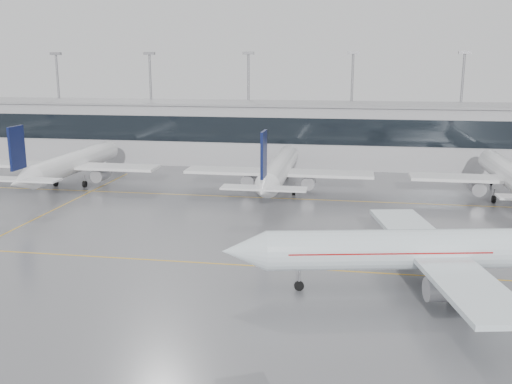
# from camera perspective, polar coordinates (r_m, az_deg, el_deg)

# --- Properties ---
(ground) EXTENTS (320.00, 320.00, 0.00)m
(ground) POSITION_cam_1_polar(r_m,az_deg,el_deg) (59.11, -1.93, -7.29)
(ground) COLOR slate
(ground) RESTS_ON ground
(taxi_line_main) EXTENTS (120.00, 0.25, 0.01)m
(taxi_line_main) POSITION_cam_1_polar(r_m,az_deg,el_deg) (59.11, -1.93, -7.28)
(taxi_line_main) COLOR gold
(taxi_line_main) RESTS_ON ground
(taxi_line_north) EXTENTS (120.00, 0.25, 0.01)m
(taxi_line_north) POSITION_cam_1_polar(r_m,az_deg,el_deg) (87.51, 1.94, -0.62)
(taxi_line_north) COLOR gold
(taxi_line_north) RESTS_ON ground
(taxi_line_cross) EXTENTS (0.25, 60.00, 0.01)m
(taxi_line_cross) POSITION_cam_1_polar(r_m,az_deg,el_deg) (83.16, -20.50, -2.15)
(taxi_line_cross) COLOR gold
(taxi_line_cross) RESTS_ON ground
(terminal) EXTENTS (180.00, 15.00, 12.00)m
(terminal) POSITION_cam_1_polar(r_m,az_deg,el_deg) (117.80, 4.03, 5.80)
(terminal) COLOR #A6A6AA
(terminal) RESTS_ON ground
(terminal_glass) EXTENTS (180.00, 0.20, 5.00)m
(terminal_glass) POSITION_cam_1_polar(r_m,az_deg,el_deg) (110.16, 3.66, 6.10)
(terminal_glass) COLOR black
(terminal_glass) RESTS_ON ground
(terminal_roof) EXTENTS (182.00, 16.00, 0.40)m
(terminal_roof) POSITION_cam_1_polar(r_m,az_deg,el_deg) (117.21, 4.08, 8.80)
(terminal_roof) COLOR gray
(terminal_roof) RESTS_ON ground
(light_masts) EXTENTS (156.40, 1.00, 22.60)m
(light_masts) POSITION_cam_1_polar(r_m,az_deg,el_deg) (123.10, 4.35, 9.52)
(light_masts) COLOR gray
(light_masts) RESTS_ON ground
(air_canada_jet) EXTENTS (37.21, 30.34, 11.83)m
(air_canada_jet) POSITION_cam_1_polar(r_m,az_deg,el_deg) (54.24, 17.25, -5.54)
(air_canada_jet) COLOR white
(air_canada_jet) RESTS_ON ground
(parked_jet_b) EXTENTS (29.64, 36.96, 11.72)m
(parked_jet_b) POSITION_cam_1_polar(r_m,az_deg,el_deg) (100.79, -17.90, 2.70)
(parked_jet_b) COLOR white
(parked_jet_b) RESTS_ON ground
(parked_jet_c) EXTENTS (29.64, 36.96, 11.72)m
(parked_jet_c) POSITION_cam_1_polar(r_m,az_deg,el_deg) (90.32, 2.27, 2.21)
(parked_jet_c) COLOR white
(parked_jet_c) RESTS_ON ground
(parked_jet_d) EXTENTS (29.64, 36.96, 11.72)m
(parked_jet_d) POSITION_cam_1_polar(r_m,az_deg,el_deg) (92.77, 24.25, 1.36)
(parked_jet_d) COLOR white
(parked_jet_d) RESTS_ON ground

